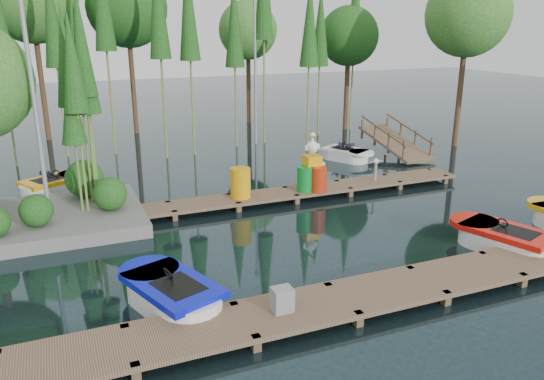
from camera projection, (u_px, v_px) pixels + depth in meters
name	position (u px, v px, depth m)	size (l,w,h in m)	color
ground_plane	(262.00, 234.00, 14.96)	(90.00, 90.00, 0.00)	#1D3036
near_dock	(342.00, 300.00, 10.92)	(18.00, 1.50, 0.50)	brown
far_dock	(263.00, 197.00, 17.45)	(15.00, 1.20, 0.50)	brown
island	(6.00, 118.00, 14.59)	(6.20, 4.20, 6.75)	slate
tree_screen	(121.00, 12.00, 21.70)	(34.42, 18.53, 10.31)	#4A321F
lamp_island	(31.00, 80.00, 13.86)	(0.30, 0.30, 7.25)	gray
lamp_rear	(255.00, 55.00, 24.82)	(0.30, 0.30, 7.25)	gray
ramp	(395.00, 142.00, 23.80)	(1.50, 3.94, 1.49)	brown
boat_blue	(172.00, 295.00, 11.04)	(2.19, 3.14, 0.97)	white
boat_red	(504.00, 240.00, 13.84)	(2.14, 3.10, 0.95)	white
boat_yellow_far	(55.00, 185.00, 18.50)	(2.85, 2.29, 1.31)	white
boat_white_far	(346.00, 154.00, 22.94)	(2.07, 2.61, 1.13)	white
utility_cabinet	(282.00, 299.00, 10.33)	(0.40, 0.34, 0.49)	gray
yellow_barrel	(241.00, 183.00, 17.01)	(0.65, 0.65, 0.98)	#E79F0C
drum_cluster	(313.00, 173.00, 17.77)	(1.14, 1.04, 1.96)	#0D7D25
seagull_post	(376.00, 166.00, 18.86)	(0.50, 0.27, 0.80)	gray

